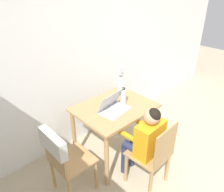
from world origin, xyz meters
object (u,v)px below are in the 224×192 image
Objects in this scene: person_seated at (146,137)px; laptop at (113,106)px; water_bottle at (123,96)px; chair_spare at (61,154)px; chair_occupied at (153,155)px; flower_vase at (121,83)px.

laptop is at bearing -90.67° from person_seated.
person_seated is 4.54× the size of water_bottle.
water_bottle is at bearing -85.32° from chair_spare.
chair_spare is 0.99m from water_bottle.
laptop is at bearing -90.55° from chair_occupied.
chair_spare is 1.24m from flower_vase.
chair_spare is 0.86× the size of person_seated.
laptop is (-0.02, 0.50, 0.17)m from person_seated.
water_bottle is (0.95, 0.08, 0.27)m from chair_spare.
chair_occupied is 2.13× the size of laptop.
person_seated is at bearing -119.47° from chair_spare.
chair_occupied is 0.97m from chair_spare.
water_bottle is (0.19, 0.02, 0.05)m from laptop.
chair_spare is at bearing -175.26° from water_bottle.
chair_occupied is at bearing -125.27° from chair_spare.
flower_vase is (0.37, 0.88, 0.45)m from chair_occupied.
flower_vase reaches higher than water_bottle.
flower_vase is (1.16, 0.33, 0.31)m from chair_spare.
water_bottle is (-0.20, -0.25, -0.04)m from flower_vase.
person_seated reaches higher than water_bottle.
flower_vase is 1.63× the size of water_bottle.
chair_occupied is at bearing -104.76° from water_bottle.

